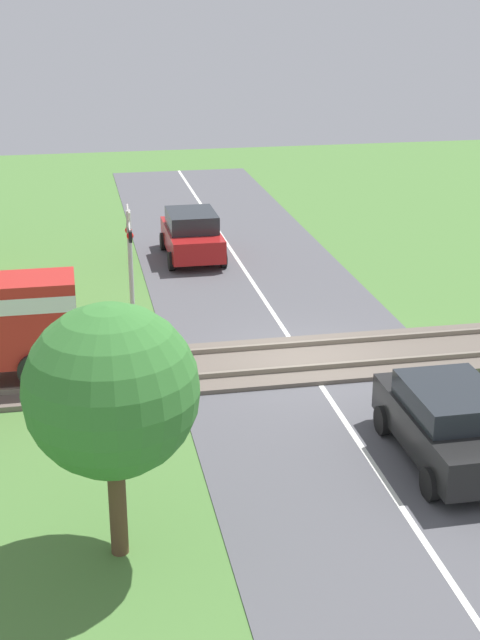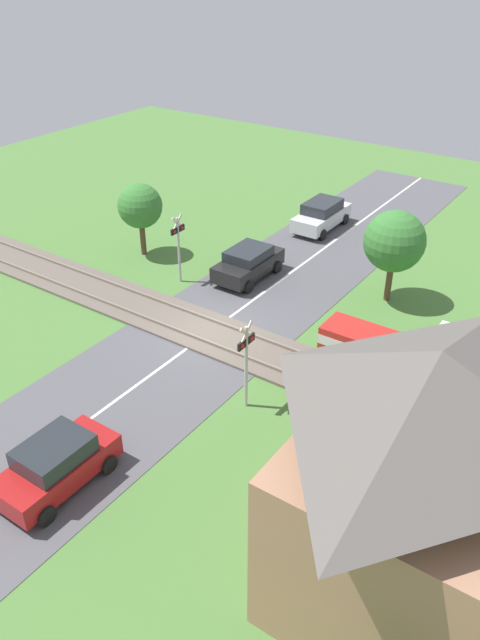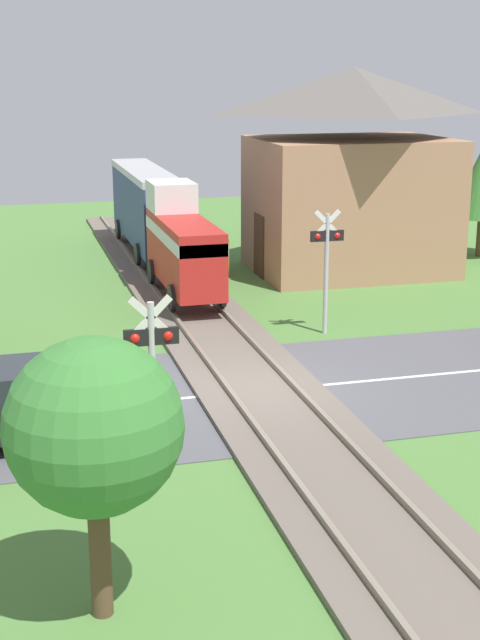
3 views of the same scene
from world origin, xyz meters
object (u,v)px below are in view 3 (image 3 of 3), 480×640
Objects in this scene: pedestrian_by_station at (224,256)px; crossing_signal_east_approach at (327,255)px; station_building at (351,174)px; train at (158,218)px; car_near_crossing at (19,403)px; crossing_signal_west_approach at (152,367)px.

crossing_signal_east_approach is at bearing -82.67° from pedestrian_by_station.
pedestrian_by_station is (-4.38, 0.35, -2.66)m from station_building.
crossing_signal_east_approach is 7.89m from station_building.
train is at bearing 108.97° from crossing_signal_east_approach.
crossing_signal_east_approach is at bearing -71.03° from train.
crossing_signal_east_approach is at bearing -116.15° from station_building.
station_building is (3.43, 6.99, 1.25)m from crossing_signal_east_approach.
station_building reaches higher than pedestrian_by_station.
crossing_signal_east_approach reaches higher than car_near_crossing.
train is at bearing 165.98° from station_building.
train is 9.08m from crossing_signal_east_approach.
train reaches higher than crossing_signal_west_approach.
train is at bearing 79.77° from crossing_signal_west_approach.
train is 2.64m from pedestrian_by_station.
station_building reaches higher than car_near_crossing.
train is 4.21× the size of crossing_signal_west_approach.
station_building is (11.46, 12.31, 2.56)m from car_near_crossing.
car_near_crossing is (-5.08, -13.91, -1.07)m from train.
train is 6.75m from station_building.
crossing_signal_west_approach is at bearing -100.23° from train.
pedestrian_by_station is (4.96, 15.10, -1.42)m from crossing_signal_west_approach.
station_building reaches higher than crossing_signal_west_approach.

